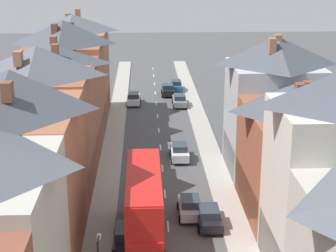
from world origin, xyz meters
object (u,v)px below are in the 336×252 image
object	(u,v)px
car_near_silver	(126,236)
car_mid_white	(180,152)
car_near_blue	(190,206)
car_parked_left_a	(179,100)
car_far_grey	(176,85)
double_decker_bus_lead	(144,206)
car_mid_black	(168,90)
car_parked_right_b	(134,99)
car_parked_right_a	(209,216)

from	to	relation	value
car_near_silver	car_mid_white	world-z (taller)	car_mid_white
car_near_blue	car_parked_left_a	distance (m)	32.90
car_mid_white	car_far_grey	size ratio (longest dim) A/B	0.97
double_decker_bus_lead	car_mid_black	distance (m)	43.01
double_decker_bus_lead	car_near_blue	bearing A→B (deg)	48.02
car_near_blue	car_parked_right_b	distance (m)	34.39
car_near_blue	car_mid_white	distance (m)	12.59
car_mid_white	car_near_blue	bearing A→B (deg)	-90.00
car_mid_black	car_parked_right_b	size ratio (longest dim) A/B	0.93
car_mid_white	car_near_silver	bearing A→B (deg)	-105.85
car_parked_right_a	car_mid_black	world-z (taller)	car_mid_black
car_near_blue	car_mid_white	world-z (taller)	car_mid_white
car_parked_left_a	car_parked_right_a	bearing A→B (deg)	-90.00
car_near_blue	car_parked_left_a	xyz separation A→B (m)	(1.30, 32.87, -0.00)
double_decker_bus_lead	car_mid_white	distance (m)	17.10
double_decker_bus_lead	car_parked_right_a	size ratio (longest dim) A/B	2.68
car_near_blue	car_parked_right_b	world-z (taller)	car_near_blue
car_mid_black	car_mid_white	xyz separation A→B (m)	(0.00, -26.22, 0.00)
car_parked_left_a	car_parked_right_b	distance (m)	6.31
car_mid_black	car_far_grey	distance (m)	2.95
car_mid_white	car_parked_right_b	world-z (taller)	car_mid_white
car_far_grey	car_mid_black	bearing A→B (deg)	-116.18
car_near_silver	car_mid_white	size ratio (longest dim) A/B	1.14
car_parked_right_a	car_near_blue	bearing A→B (deg)	127.09
car_near_silver	car_mid_black	bearing A→B (deg)	83.57
double_decker_bus_lead	car_parked_left_a	distance (m)	37.26
car_mid_black	car_far_grey	bearing A→B (deg)	63.82
double_decker_bus_lead	car_parked_left_a	bearing A→B (deg)	82.42
car_near_blue	car_parked_right_b	size ratio (longest dim) A/B	0.88
double_decker_bus_lead	car_parked_left_a	size ratio (longest dim) A/B	2.40
double_decker_bus_lead	car_mid_white	xyz separation A→B (m)	(3.61, 16.60, -1.96)
car_parked_right_a	car_far_grey	xyz separation A→B (m)	(0.00, 43.17, 0.03)
car_parked_left_a	car_parked_right_b	xyz separation A→B (m)	(-6.20, 1.17, 0.00)
car_parked_left_a	car_mid_white	bearing A→B (deg)	-93.67
double_decker_bus_lead	car_parked_right_b	world-z (taller)	double_decker_bus_lead
car_mid_black	car_far_grey	world-z (taller)	car_mid_black
car_near_blue	car_far_grey	xyz separation A→B (m)	(1.30, 41.45, 0.01)
car_near_silver	car_mid_black	size ratio (longest dim) A/B	1.14
car_parked_right_a	car_mid_black	size ratio (longest dim) A/B	1.01
car_near_blue	car_parked_right_b	bearing A→B (deg)	98.19
car_near_blue	car_mid_black	distance (m)	38.81
car_parked_right_a	car_near_silver	bearing A→B (deg)	-154.55
double_decker_bus_lead	car_near_silver	world-z (taller)	double_decker_bus_lead
car_parked_left_a	car_mid_white	xyz separation A→B (m)	(-1.30, -20.28, 0.03)
double_decker_bus_lead	car_parked_right_a	xyz separation A→B (m)	(4.91, 2.29, -2.02)
car_far_grey	car_mid_white	bearing A→B (deg)	-92.58
car_mid_white	car_parked_right_b	xyz separation A→B (m)	(-4.90, 21.45, -0.03)
car_mid_white	double_decker_bus_lead	bearing A→B (deg)	-102.27
car_parked_right_b	car_mid_black	bearing A→B (deg)	44.19
car_parked_right_a	car_parked_right_b	bearing A→B (deg)	99.84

